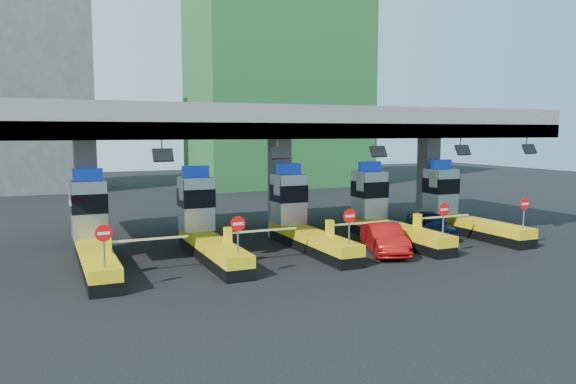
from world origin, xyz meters
name	(u,v)px	position (x,y,z in m)	size (l,w,h in m)	color
ground	(303,248)	(0.00, 0.00, 0.00)	(120.00, 120.00, 0.00)	black
toll_canopy	(280,126)	(0.00, 2.87, 6.13)	(28.00, 12.09, 7.00)	slate
toll_lane_far_left	(93,234)	(-10.00, 0.28, 1.40)	(4.43, 8.00, 4.16)	black
toll_lane_left	(205,226)	(-5.00, 0.28, 1.40)	(4.43, 8.00, 4.16)	black
toll_lane_center	(301,219)	(0.00, 0.28, 1.40)	(4.43, 8.00, 4.16)	black
toll_lane_right	(384,214)	(5.00, 0.28, 1.40)	(4.43, 8.00, 4.16)	black
toll_lane_far_right	(457,209)	(10.00, 0.28, 1.40)	(4.43, 8.00, 4.16)	black
bg_building_scaffold	(277,56)	(12.00, 32.00, 14.00)	(18.00, 12.00, 28.00)	#1E5926
bg_building_concrete	(14,99)	(-14.00, 36.00, 9.00)	(14.00, 10.00, 18.00)	#4C4C49
van	(431,224)	(7.64, -0.35, 0.72)	(1.70, 4.22, 1.44)	black
red_car	(384,238)	(3.01, -2.78, 0.72)	(1.53, 4.38, 1.44)	#A50D0C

